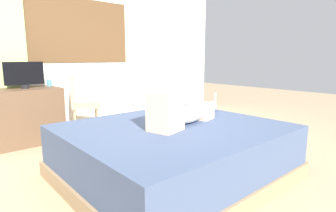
% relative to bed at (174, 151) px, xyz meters
% --- Properties ---
extents(ground_plane, '(16.00, 16.00, 0.00)m').
position_rel_bed_xyz_m(ground_plane, '(-0.05, -0.05, -0.25)').
color(ground_plane, tan).
extents(back_wall_with_window, '(6.40, 0.14, 2.90)m').
position_rel_bed_xyz_m(back_wall_with_window, '(-0.04, 2.49, 1.20)').
color(back_wall_with_window, silver).
rests_on(back_wall_with_window, ground).
extents(bed, '(1.97, 1.74, 0.51)m').
position_rel_bed_xyz_m(bed, '(0.00, 0.00, 0.00)').
color(bed, '#997A56').
rests_on(bed, ground).
extents(person_lying, '(0.94, 0.45, 0.34)m').
position_rel_bed_xyz_m(person_lying, '(0.10, -0.01, 0.37)').
color(person_lying, silver).
rests_on(person_lying, bed).
extents(cat, '(0.34, 0.20, 0.21)m').
position_rel_bed_xyz_m(cat, '(0.76, 0.19, 0.32)').
color(cat, silver).
rests_on(cat, bed).
extents(desk, '(0.90, 0.56, 0.74)m').
position_rel_bed_xyz_m(desk, '(-0.80, 2.09, 0.12)').
color(desk, brown).
rests_on(desk, ground).
extents(tv_monitor, '(0.48, 0.10, 0.35)m').
position_rel_bed_xyz_m(tv_monitor, '(-0.76, 2.09, 0.67)').
color(tv_monitor, black).
rests_on(tv_monitor, desk).
extents(cup, '(0.07, 0.07, 0.09)m').
position_rel_bed_xyz_m(cup, '(-0.42, 2.20, 0.54)').
color(cup, teal).
rests_on(cup, desk).
extents(chair_by_desk, '(0.50, 0.50, 0.86)m').
position_rel_bed_xyz_m(chair_by_desk, '(-0.12, 1.87, 0.26)').
color(chair_by_desk, tan).
rests_on(chair_by_desk, ground).
extents(curtain_left, '(0.44, 0.06, 2.42)m').
position_rel_bed_xyz_m(curtain_left, '(-0.86, 2.37, 0.96)').
color(curtain_left, '#ADCC75').
rests_on(curtain_left, ground).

